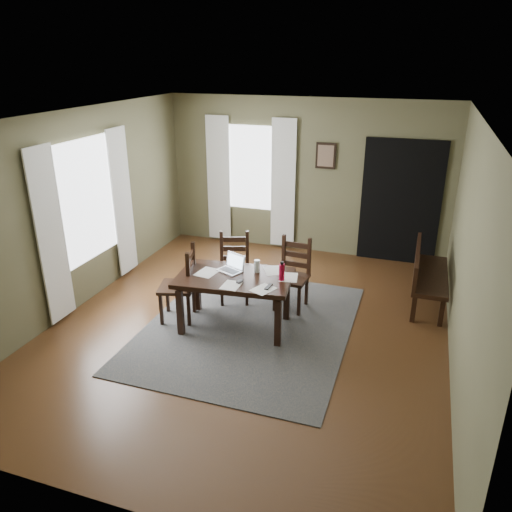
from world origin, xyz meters
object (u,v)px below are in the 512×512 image
(chair_end, at_px, (181,285))
(chair_back_right, at_px, (293,275))
(dining_table, at_px, (235,282))
(chair_back_left, at_px, (234,268))
(water_bottle, at_px, (282,272))
(laptop, at_px, (232,266))
(bench, at_px, (425,272))

(chair_end, bearing_deg, chair_back_right, 107.00)
(dining_table, relative_size, chair_back_left, 1.55)
(chair_end, distance_m, water_bottle, 1.40)
(chair_back_left, height_order, laptop, chair_back_left)
(chair_end, distance_m, laptop, 0.74)
(laptop, bearing_deg, dining_table, -36.25)
(water_bottle, bearing_deg, chair_back_left, 142.55)
(chair_back_left, distance_m, water_bottle, 1.18)
(dining_table, xyz_separation_m, laptop, (-0.09, 0.16, 0.14))
(dining_table, distance_m, chair_back_right, 0.98)
(chair_end, relative_size, laptop, 2.72)
(dining_table, relative_size, chair_end, 1.48)
(chair_end, xyz_separation_m, laptop, (0.66, 0.19, 0.28))
(chair_back_left, height_order, chair_back_right, chair_back_right)
(chair_back_left, distance_m, laptop, 0.70)
(chair_end, height_order, bench, chair_end)
(chair_back_left, relative_size, bench, 0.68)
(chair_end, bearing_deg, dining_table, 77.38)
(chair_back_left, relative_size, water_bottle, 4.01)
(bench, bearing_deg, chair_back_left, 106.14)
(dining_table, bearing_deg, laptop, 113.74)
(bench, bearing_deg, water_bottle, 130.02)
(bench, bearing_deg, laptop, 119.27)
(bench, distance_m, water_bottle, 2.27)
(dining_table, distance_m, laptop, 0.23)
(dining_table, distance_m, chair_back_left, 0.82)
(chair_back_right, bearing_deg, chair_back_left, -173.79)
(chair_back_left, xyz_separation_m, bench, (2.61, 0.76, 0.00))
(chair_end, distance_m, bench, 3.44)
(chair_back_left, xyz_separation_m, water_bottle, (0.90, -0.69, 0.36))
(chair_end, relative_size, chair_back_left, 1.04)
(dining_table, xyz_separation_m, chair_back_left, (-0.29, 0.75, -0.16))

